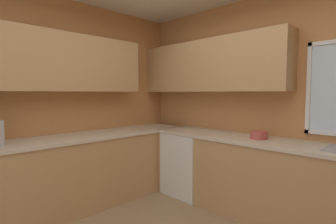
# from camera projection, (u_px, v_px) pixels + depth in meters

# --- Properties ---
(room_shell) EXTENTS (4.04, 3.73, 2.69)m
(room_shell) POSITION_uv_depth(u_px,v_px,m) (175.00, 57.00, 2.44)
(room_shell) COLOR #C6844C
(room_shell) RESTS_ON ground_plane
(counter_run_left) EXTENTS (0.65, 3.34, 0.91)m
(counter_run_left) POSITION_uv_depth(u_px,v_px,m) (69.00, 174.00, 3.10)
(counter_run_left) COLOR tan
(counter_run_left) RESTS_ON ground_plane
(counter_run_back) EXTENTS (3.13, 0.65, 0.91)m
(counter_run_back) POSITION_uv_depth(u_px,v_px,m) (274.00, 181.00, 2.83)
(counter_run_back) COLOR tan
(counter_run_back) RESTS_ON ground_plane
(dishwasher) EXTENTS (0.60, 0.60, 0.86)m
(dishwasher) POSITION_uv_depth(u_px,v_px,m) (190.00, 163.00, 3.66)
(dishwasher) COLOR white
(dishwasher) RESTS_ON ground_plane
(bowl) EXTENTS (0.19, 0.19, 0.09)m
(bowl) POSITION_uv_depth(u_px,v_px,m) (259.00, 135.00, 2.93)
(bowl) COLOR #B74C42
(bowl) RESTS_ON counter_run_back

